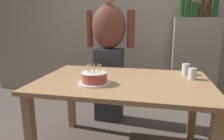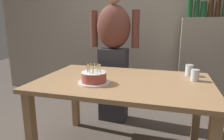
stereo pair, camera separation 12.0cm
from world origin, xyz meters
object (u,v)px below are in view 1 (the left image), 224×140
Objects in this scene: water_glass_near at (186,69)px; person_man_bearded at (109,52)px; water_glass_far at (192,74)px; birthday_cake at (94,78)px.

person_man_bearded reaches higher than water_glass_near.
water_glass_near is 1.05× the size of water_glass_far.
birthday_cake is at bearing -148.61° from water_glass_near.
water_glass_far is 0.06× the size of person_man_bearded.
birthday_cake is 2.58× the size of water_glass_near.
person_man_bearded reaches higher than birthday_cake.
person_man_bearded is at bearing 155.66° from water_glass_near.
birthday_cake is at bearing -159.51° from water_glass_far.
person_man_bearded is (-0.85, 0.39, 0.08)m from water_glass_near.
water_glass_near is at bearing 31.39° from birthday_cake.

